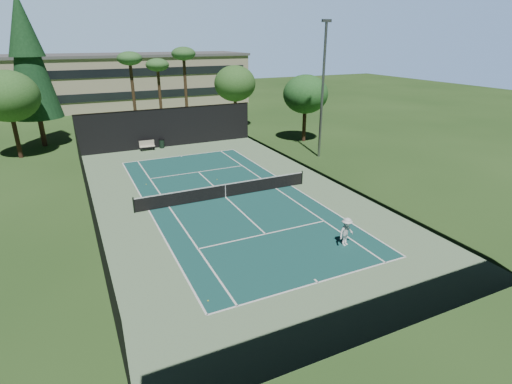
# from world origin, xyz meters

# --- Properties ---
(ground) EXTENTS (160.00, 160.00, 0.00)m
(ground) POSITION_xyz_m (0.00, 0.00, 0.00)
(ground) COLOR #26481B
(ground) RESTS_ON ground
(apron_slab) EXTENTS (18.00, 32.00, 0.01)m
(apron_slab) POSITION_xyz_m (0.00, 0.00, 0.01)
(apron_slab) COLOR #678960
(apron_slab) RESTS_ON ground
(court_surface) EXTENTS (10.97, 23.77, 0.01)m
(court_surface) POSITION_xyz_m (0.00, 0.00, 0.01)
(court_surface) COLOR #164945
(court_surface) RESTS_ON ground
(court_lines) EXTENTS (11.07, 23.87, 0.01)m
(court_lines) POSITION_xyz_m (0.00, 0.00, 0.02)
(court_lines) COLOR white
(court_lines) RESTS_ON ground
(tennis_net) EXTENTS (12.90, 0.10, 1.10)m
(tennis_net) POSITION_xyz_m (0.00, 0.00, 0.56)
(tennis_net) COLOR black
(tennis_net) RESTS_ON ground
(fence) EXTENTS (18.04, 32.05, 4.03)m
(fence) POSITION_xyz_m (0.00, 0.06, 2.01)
(fence) COLOR black
(fence) RESTS_ON ground
(player) EXTENTS (1.18, 0.86, 1.64)m
(player) POSITION_xyz_m (3.42, -9.45, 0.82)
(player) COLOR white
(player) RESTS_ON ground
(tennis_ball_a) EXTENTS (0.07, 0.07, 0.07)m
(tennis_ball_a) POSITION_xyz_m (-5.13, -11.01, 0.04)
(tennis_ball_a) COLOR #C6D12F
(tennis_ball_a) RESTS_ON ground
(tennis_ball_b) EXTENTS (0.06, 0.06, 0.06)m
(tennis_ball_b) POSITION_xyz_m (-2.68, 2.17, 0.03)
(tennis_ball_b) COLOR #E4F337
(tennis_ball_b) RESTS_ON ground
(tennis_ball_c) EXTENTS (0.07, 0.07, 0.07)m
(tennis_ball_c) POSITION_xyz_m (0.77, 3.87, 0.03)
(tennis_ball_c) COLOR #B6CB2E
(tennis_ball_c) RESTS_ON ground
(tennis_ball_d) EXTENTS (0.08, 0.08, 0.08)m
(tennis_ball_d) POSITION_xyz_m (-4.64, 5.13, 0.04)
(tennis_ball_d) COLOR #B4D12F
(tennis_ball_d) RESTS_ON ground
(park_bench) EXTENTS (1.50, 0.45, 1.02)m
(park_bench) POSITION_xyz_m (-2.52, 15.35, 0.55)
(park_bench) COLOR beige
(park_bench) RESTS_ON ground
(trash_bin) EXTENTS (0.56, 0.56, 0.95)m
(trash_bin) POSITION_xyz_m (-0.96, 15.68, 0.48)
(trash_bin) COLOR black
(trash_bin) RESTS_ON ground
(pine_tree) EXTENTS (4.80, 4.80, 15.00)m
(pine_tree) POSITION_xyz_m (-12.00, 22.00, 9.55)
(pine_tree) COLOR #4E3021
(pine_tree) RESTS_ON ground
(palm_a) EXTENTS (2.80, 2.80, 9.32)m
(palm_a) POSITION_xyz_m (-2.00, 24.00, 8.19)
(palm_a) COLOR #422E1C
(palm_a) RESTS_ON ground
(palm_b) EXTENTS (2.80, 2.80, 8.42)m
(palm_b) POSITION_xyz_m (1.50, 26.00, 7.36)
(palm_b) COLOR #45311D
(palm_b) RESTS_ON ground
(palm_c) EXTENTS (2.80, 2.80, 9.77)m
(palm_c) POSITION_xyz_m (4.00, 23.00, 8.60)
(palm_c) COLOR #44301D
(palm_c) RESTS_ON ground
(decid_tree_a) EXTENTS (5.12, 5.12, 7.62)m
(decid_tree_a) POSITION_xyz_m (10.00, 22.00, 5.42)
(decid_tree_a) COLOR #48341F
(decid_tree_a) RESTS_ON ground
(decid_tree_b) EXTENTS (4.80, 4.80, 7.14)m
(decid_tree_b) POSITION_xyz_m (14.00, 12.00, 5.08)
(decid_tree_b) COLOR #472C1E
(decid_tree_b) RESTS_ON ground
(decid_tree_c) EXTENTS (5.44, 5.44, 8.09)m
(decid_tree_c) POSITION_xyz_m (-14.00, 18.00, 5.76)
(decid_tree_c) COLOR #3F271B
(decid_tree_c) RESTS_ON ground
(campus_building) EXTENTS (40.50, 12.50, 8.30)m
(campus_building) POSITION_xyz_m (0.00, 45.98, 4.21)
(campus_building) COLOR #B3A98B
(campus_building) RESTS_ON ground
(light_pole) EXTENTS (0.90, 0.25, 12.22)m
(light_pole) POSITION_xyz_m (12.00, 6.00, 6.46)
(light_pole) COLOR gray
(light_pole) RESTS_ON ground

